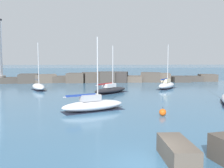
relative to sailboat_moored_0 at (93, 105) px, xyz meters
name	(u,v)px	position (x,y,z in m)	size (l,w,h in m)	color
ground_plane	(147,165)	(2.58, -14.31, -0.65)	(600.00, 600.00, 0.00)	#3D6B8E
open_sea_beyond	(95,72)	(2.58, 95.40, -0.65)	(400.00, 116.00, 0.01)	#2D5B7F
breakwater_jetty	(103,78)	(3.03, 35.43, 0.37)	(59.40, 7.01, 2.58)	#423D38
sailboat_moored_0	(93,105)	(0.00, 0.00, 0.00)	(7.33, 4.85, 7.89)	white
sailboat_moored_1	(38,87)	(-9.61, 19.67, -0.02)	(3.96, 5.92, 8.55)	silver
sailboat_moored_2	(166,85)	(14.33, 19.70, 0.07)	(5.48, 6.30, 8.38)	silver
sailboat_moored_4	(110,90)	(3.12, 14.32, -0.07)	(6.77, 6.63, 7.83)	black
mooring_buoy_orange_near	(163,112)	(6.75, -3.11, -0.30)	(0.69, 0.69, 0.89)	#EA5914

